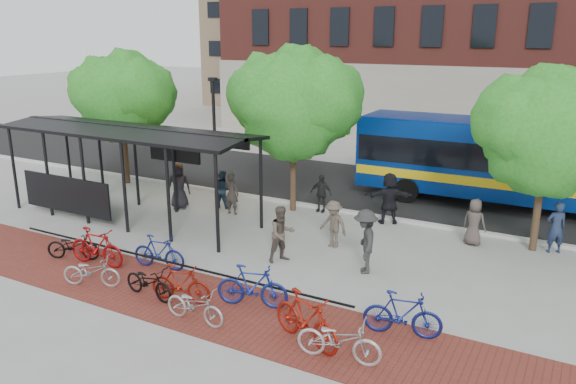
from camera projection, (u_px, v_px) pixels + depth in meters
The scene contains 32 objects.
ground at pixel (326, 250), 18.55m from camera, with size 160.00×160.00×0.00m, color #9E9E99.
asphalt_street at pixel (401, 192), 25.29m from camera, with size 160.00×8.00×0.01m, color black.
curb at pixel (369, 215), 21.91m from camera, with size 160.00×0.25×0.12m, color #B7B7B2.
brick_strip at pixel (181, 297), 15.26m from camera, with size 24.00×3.00×0.01m, color maroon.
bike_rack_rail at pixel (166, 275), 16.62m from camera, with size 12.00×0.05×0.95m, color black.
bus_shelter at pixel (126, 141), 21.10m from camera, with size 10.60×3.07×3.60m.
tree_a at pixel (123, 93), 25.73m from camera, with size 4.90×4.00×6.18m.
tree_b at pixel (296, 99), 21.50m from camera, with size 5.15×4.20×6.47m.
tree_c at pixel (551, 128), 17.45m from camera, with size 4.66×3.80×5.92m.
lamp_post_left at pixel (215, 134), 24.08m from camera, with size 0.35×0.20×5.12m.
bus at pixel (519, 160), 22.54m from camera, with size 12.98×3.24×3.50m.
bike_0 at pixel (73, 246), 17.68m from camera, with size 0.60×1.71×0.90m, color black.
bike_1 at pixel (96, 247), 17.18m from camera, with size 0.56×2.00×1.20m, color maroon.
bike_2 at pixel (92, 271), 15.82m from camera, with size 0.59×1.69×0.89m, color gray.
bike_3 at pixel (159, 252), 16.96m from camera, with size 0.50×1.75×1.05m, color navy.
bike_4 at pixel (149, 282), 15.11m from camera, with size 0.60×1.72×0.90m, color black.
bike_5 at pixel (180, 284), 14.86m from camera, with size 0.49×1.72×1.04m, color maroon.
bike_6 at pixel (195, 305), 13.81m from camera, with size 0.60×1.72×0.91m, color #9B9B9D.
bike_7 at pixel (252, 286), 14.57m from camera, with size 0.54×1.92×1.15m, color navy.
bike_9 at pixel (306, 319), 12.80m from camera, with size 0.59×2.08×1.25m, color maroon.
bike_10 at pixel (339, 339), 12.18m from camera, with size 0.67×1.91×1.00m, color #ADADAF.
bike_11 at pixel (403, 314), 13.16m from camera, with size 0.53×1.86×1.12m, color navy.
pedestrian_0 at pixel (179, 186), 22.74m from camera, with size 0.93×0.60×1.90m, color black.
pedestrian_1 at pixel (232, 193), 22.05m from camera, with size 0.62×0.41×1.70m, color #38322D.
pedestrian_2 at pixel (222, 189), 22.87m from camera, with size 0.76×0.59×1.56m, color #21354D.
pedestrian_3 at pixel (333, 224), 18.60m from camera, with size 1.04×0.60×1.60m, color #4E4339.
pedestrian_4 at pixel (321, 193), 22.36m from camera, with size 0.89×0.37×1.52m, color black.
pedestrian_5 at pixel (389, 198), 20.91m from camera, with size 1.81×0.58×1.96m, color black.
pedestrian_6 at pixel (474, 222), 18.81m from camera, with size 0.79×0.51×1.61m, color #463C38.
pedestrian_7 at pixel (556, 227), 18.12m from camera, with size 0.63×0.41×1.73m, color #1E2946.
pedestrian_8 at pixel (282, 234), 17.42m from camera, with size 0.87×0.68×1.80m, color #4D4139.
pedestrian_9 at pixel (365, 241), 16.58m from camera, with size 1.26×0.72×1.95m, color #2B2B2B.
Camera 1 is at (7.25, -15.78, 6.91)m, focal length 35.00 mm.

